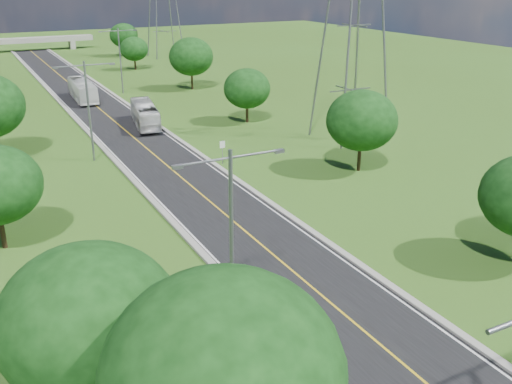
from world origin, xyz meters
TOP-DOWN VIEW (x-y plane):
  - ground at (0.00, 60.00)m, footprint 260.00×260.00m
  - road at (0.00, 66.00)m, footprint 8.00×150.00m
  - curb_left at (-4.25, 66.00)m, footprint 0.50×150.00m
  - curb_right at (4.25, 66.00)m, footprint 0.50×150.00m
  - speed_limit_sign at (5.20, 37.98)m, footprint 0.55×0.09m
  - overpass at (0.00, 140.00)m, footprint 30.00×3.00m
  - streetlight_near_left at (-6.00, 12.00)m, footprint 5.90×0.25m
  - streetlight_mid_left at (-6.00, 45.00)m, footprint 5.90×0.25m
  - streetlight_far_right at (6.00, 78.00)m, footprint 5.90×0.25m
  - power_tower_near at (22.00, 40.00)m, footprint 9.00×6.40m
  - tree_la at (-14.00, 8.00)m, footprint 7.14×7.14m
  - tree_lf at (-11.00, 2.00)m, footprint 7.98×7.98m
  - tree_rb at (16.00, 30.00)m, footprint 6.72×6.72m
  - tree_rc at (15.00, 52.00)m, footprint 5.88×5.88m
  - tree_rd at (17.00, 76.00)m, footprint 7.14×7.14m
  - tree_re at (14.50, 100.00)m, footprint 5.46×5.46m
  - tree_rf at (18.00, 120.00)m, footprint 6.30×6.30m
  - bus_outbound at (2.86, 56.00)m, footprint 4.22×10.71m
  - bus_inbound at (-0.80, 75.02)m, footprint 2.97×11.14m

SIDE VIEW (x-z plane):
  - ground at x=0.00m, z-range 0.00..0.00m
  - road at x=0.00m, z-range 0.00..0.06m
  - curb_left at x=-4.25m, z-range 0.00..0.22m
  - curb_right at x=4.25m, z-range 0.00..0.22m
  - bus_outbound at x=2.86m, z-range 0.06..2.97m
  - bus_inbound at x=-0.80m, z-range 0.06..3.14m
  - speed_limit_sign at x=5.20m, z-range 0.40..2.80m
  - overpass at x=0.00m, z-range 0.81..4.01m
  - tree_re at x=14.50m, z-range 0.85..7.20m
  - tree_rc at x=15.00m, z-range 0.91..7.75m
  - tree_rf at x=18.00m, z-range 0.98..8.31m
  - tree_rb at x=16.00m, z-range 1.05..8.86m
  - tree_la at x=-14.00m, z-range 1.11..9.42m
  - tree_rd at x=17.00m, z-range 1.11..9.42m
  - tree_lf at x=-11.00m, z-range 1.24..10.53m
  - streetlight_near_left at x=-6.00m, z-range 0.94..10.94m
  - streetlight_mid_left at x=-6.00m, z-range 0.94..10.94m
  - streetlight_far_right at x=6.00m, z-range 0.94..10.94m
  - power_tower_near at x=22.00m, z-range 0.01..28.01m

